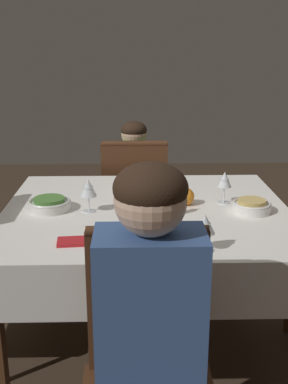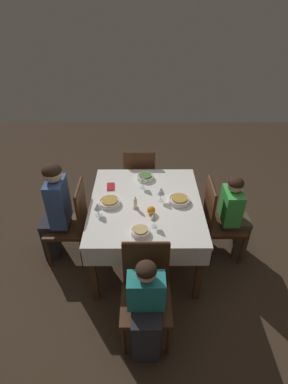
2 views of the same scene
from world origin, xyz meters
name	(u,v)px [view 1 (image 1 of 2)]	position (x,y,z in m)	size (l,w,h in m)	color
ground_plane	(146,354)	(0.00, 0.00, 0.00)	(8.00, 8.00, 0.00)	#3D2D21
dining_table	(146,226)	(0.00, 0.00, 0.69)	(1.31, 1.15, 0.78)	white
chair_north	(148,371)	(0.02, 0.80, 0.51)	(0.43, 0.43, 0.96)	#472816
chair_south	(134,206)	(0.05, -0.80, 0.51)	(0.43, 0.43, 0.96)	#472816
person_adult_denim	(150,355)	(0.02, 0.96, 0.69)	(0.30, 0.34, 1.22)	#282833
person_child_green	(134,190)	(0.05, -0.97, 0.57)	(0.30, 0.33, 1.04)	#4C4233
bowl_north	(158,233)	(-0.03, 0.37, 0.80)	(0.22, 0.22, 0.06)	white
wine_glass_north	(205,225)	(-0.20, 0.46, 0.87)	(0.07, 0.07, 0.14)	white
bowl_south	(145,182)	(0.00, -0.35, 0.80)	(0.22, 0.22, 0.06)	white
wine_glass_south	(139,175)	(0.03, -0.16, 0.89)	(0.08, 0.08, 0.16)	white
bowl_west	(252,206)	(-0.47, 0.05, 0.80)	(0.17, 0.17, 0.06)	white
wine_glass_west	(225,181)	(-0.37, -0.07, 0.89)	(0.07, 0.07, 0.15)	white
bowl_east	(50,204)	(0.44, 0.00, 0.80)	(0.19, 0.19, 0.06)	white
wine_glass_east	(88,188)	(0.26, 0.03, 0.89)	(0.08, 0.08, 0.15)	white
candle_centerpiece	(169,205)	(-0.10, 0.10, 0.83)	(0.06, 0.06, 0.14)	beige
orange_fruit	(186,196)	(-0.18, -0.05, 0.82)	(0.08, 0.08, 0.08)	orange
napkin_red_folded	(77,241)	(0.28, 0.39, 0.78)	(0.15, 0.10, 0.01)	red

